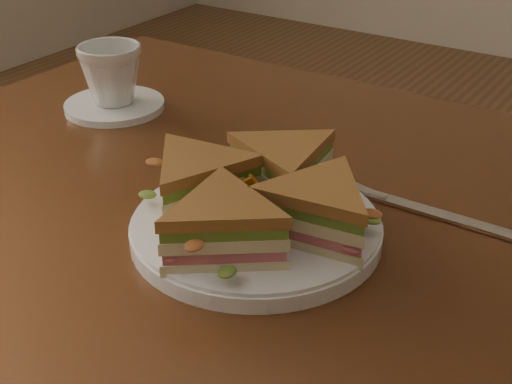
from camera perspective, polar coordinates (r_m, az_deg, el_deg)
table at (r=0.79m, az=5.43°, el=-8.76°), size 1.20×0.80×0.75m
plate at (r=0.71m, az=0.00°, el=-2.97°), size 0.25×0.25×0.02m
sandwich_wedges at (r=0.69m, az=0.00°, el=-0.36°), size 0.28×0.28×0.06m
crisps_mound at (r=0.69m, az=0.00°, el=-0.65°), size 0.09×0.09×0.05m
spoon at (r=0.87m, az=2.07°, el=3.14°), size 0.18×0.06×0.01m
knife at (r=0.77m, az=13.79°, el=-1.62°), size 0.22×0.02×0.00m
saucer at (r=1.03m, az=-11.24°, el=6.80°), size 0.14×0.14×0.01m
coffee_cup at (r=1.01m, az=-11.49°, el=9.21°), size 0.10×0.10×0.08m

